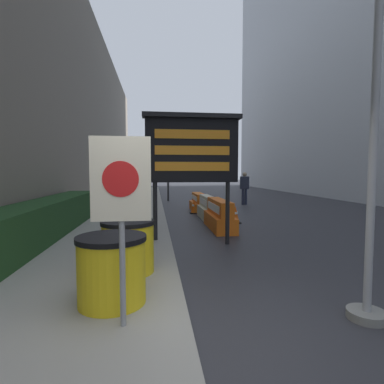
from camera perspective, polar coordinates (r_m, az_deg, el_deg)
The scene contains 15 objects.
ground_plane at distance 3.33m, azimuth 0.24°, elevation -27.39°, with size 120.00×120.00×0.00m, color #2D2D33.
building_left_facade at distance 13.54m, azimuth -22.85°, elevation 18.51°, with size 0.40×50.40×10.43m.
hedge_strip at distance 8.05m, azimuth -26.34°, elevation -4.66°, with size 0.90×7.87×0.88m.
barrel_drum_foreground at distance 3.82m, azimuth -15.02°, elevation -14.03°, with size 0.83×0.83×0.82m.
barrel_drum_middle at distance 4.87m, azimuth -12.07°, elevation -10.07°, with size 0.83×0.83×0.82m.
warning_sign at distance 3.05m, azimuth -13.35°, elevation -0.52°, with size 0.59×0.08×1.93m.
message_board at distance 6.96m, azimuth -0.01°, elevation 8.02°, with size 2.25×0.36×3.04m.
jersey_barrier_orange_far at distance 9.07m, azimuth 5.25°, elevation -4.60°, with size 0.61×2.10×0.89m.
jersey_barrier_cream at distance 11.13m, azimuth 2.92°, elevation -3.13°, with size 0.52×1.75×0.84m.
jersey_barrier_orange_near at distance 13.22m, azimuth 1.32°, elevation -2.13°, with size 0.64×1.89×0.78m.
traffic_cone_near at distance 10.18m, azimuth 8.27°, elevation -4.28°, with size 0.33×0.33×0.59m.
traffic_cone_mid at distance 12.38m, azimuth 0.38°, elevation -2.79°, with size 0.33×0.33×0.59m.
traffic_light_near_curb at distance 17.69m, azimuth -4.58°, elevation 6.68°, with size 0.28×0.44×3.56m.
pedestrian_worker at distance 15.90m, azimuth 9.96°, elevation 1.24°, with size 0.48×0.33×1.71m.
steel_pole_right at distance 4.02m, azimuth 30.82°, elevation -5.31°, with size 0.44×0.44×3.61m.
Camera 1 is at (-0.36, -2.82, 1.73)m, focal length 28.00 mm.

